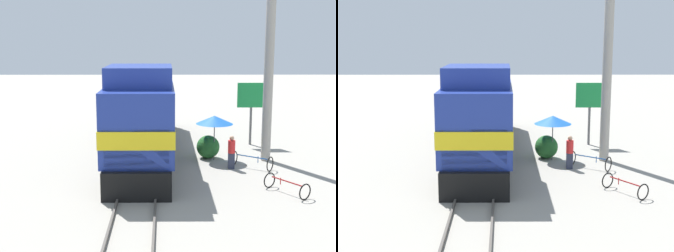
% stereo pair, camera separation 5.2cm
% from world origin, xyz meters
% --- Properties ---
extents(ground_plane, '(120.00, 120.00, 0.00)m').
position_xyz_m(ground_plane, '(0.00, 0.00, 0.00)').
color(ground_plane, gray).
extents(rail_near, '(0.08, 37.67, 0.15)m').
position_xyz_m(rail_near, '(-0.72, 0.00, 0.07)').
color(rail_near, '#4C4742').
rests_on(rail_near, ground_plane).
extents(rail_far, '(0.08, 37.67, 0.15)m').
position_xyz_m(rail_far, '(0.72, 0.00, 0.07)').
color(rail_far, '#4C4742').
rests_on(rail_far, ground_plane).
extents(locomotive, '(2.95, 16.36, 4.95)m').
position_xyz_m(locomotive, '(0.00, 3.34, 2.18)').
color(locomotive, black).
rests_on(locomotive, ground_plane).
extents(utility_pole, '(1.80, 0.47, 11.25)m').
position_xyz_m(utility_pole, '(6.20, 1.86, 5.67)').
color(utility_pole, '#9E998E').
rests_on(utility_pole, ground_plane).
extents(vendor_umbrella, '(1.87, 1.87, 2.28)m').
position_xyz_m(vendor_umbrella, '(3.58, 1.94, 2.07)').
color(vendor_umbrella, '#4C4C4C').
rests_on(vendor_umbrella, ground_plane).
extents(billboard_sign, '(1.62, 0.12, 3.61)m').
position_xyz_m(billboard_sign, '(6.06, 5.46, 2.63)').
color(billboard_sign, '#595959').
rests_on(billboard_sign, ground_plane).
extents(shrub_cluster, '(1.19, 1.19, 1.19)m').
position_xyz_m(shrub_cluster, '(3.31, 2.30, 0.60)').
color(shrub_cluster, '#236028').
rests_on(shrub_cluster, ground_plane).
extents(person_bystander, '(0.34, 0.34, 1.60)m').
position_xyz_m(person_bystander, '(4.23, 0.28, 0.86)').
color(person_bystander, '#2D3347').
rests_on(person_bystander, ground_plane).
extents(bicycle, '(1.98, 1.73, 0.71)m').
position_xyz_m(bicycle, '(5.21, 0.33, 0.37)').
color(bicycle, black).
rests_on(bicycle, ground_plane).
extents(bicycle_spare, '(1.59, 1.93, 0.65)m').
position_xyz_m(bicycle_spare, '(5.91, -3.40, 0.34)').
color(bicycle_spare, black).
rests_on(bicycle_spare, ground_plane).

